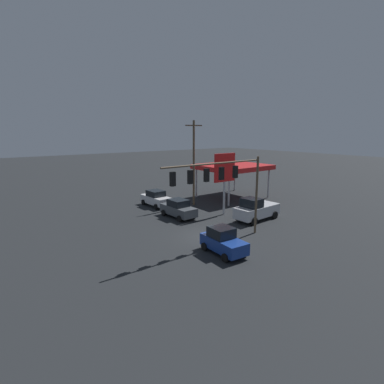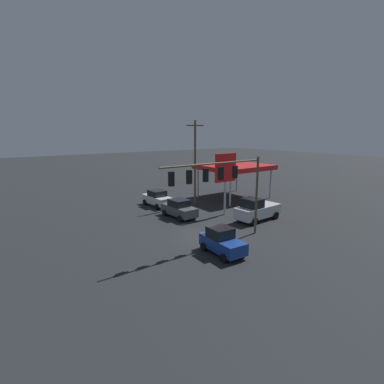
{
  "view_description": "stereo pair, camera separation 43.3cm",
  "coord_description": "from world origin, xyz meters",
  "px_view_note": "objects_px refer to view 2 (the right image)",
  "views": [
    {
      "loc": [
        15.84,
        18.91,
        9.0
      ],
      "look_at": [
        0.0,
        -2.0,
        3.62
      ],
      "focal_mm": 28.0,
      "sensor_mm": 36.0,
      "label": 1
    },
    {
      "loc": [
        15.49,
        19.17,
        9.0
      ],
      "look_at": [
        0.0,
        -2.0,
        3.62
      ],
      "focal_mm": 28.0,
      "sensor_mm": 36.0,
      "label": 2
    }
  ],
  "objects_px": {
    "traffic_signal_assembly": "(221,179)",
    "utility_pole": "(195,161)",
    "hatchback_crossing": "(222,241)",
    "sedan_waiting": "(179,208)",
    "sedan_far": "(157,198)",
    "pickup_parked": "(257,210)",
    "price_sign": "(226,170)"
  },
  "relations": [
    {
      "from": "traffic_signal_assembly",
      "to": "utility_pole",
      "type": "distance_m",
      "value": 13.08
    },
    {
      "from": "hatchback_crossing",
      "to": "sedan_waiting",
      "type": "relative_size",
      "value": 0.88
    },
    {
      "from": "traffic_signal_assembly",
      "to": "sedan_far",
      "type": "height_order",
      "value": "traffic_signal_assembly"
    },
    {
      "from": "sedan_far",
      "to": "traffic_signal_assembly",
      "type": "bearing_deg",
      "value": -11.1
    },
    {
      "from": "utility_pole",
      "to": "pickup_parked",
      "type": "xyz_separation_m",
      "value": [
        -1.14,
        8.98,
        -4.29
      ]
    },
    {
      "from": "price_sign",
      "to": "sedan_far",
      "type": "relative_size",
      "value": 1.49
    },
    {
      "from": "price_sign",
      "to": "hatchback_crossing",
      "type": "relative_size",
      "value": 1.71
    },
    {
      "from": "traffic_signal_assembly",
      "to": "utility_pole",
      "type": "relative_size",
      "value": 0.96
    },
    {
      "from": "traffic_signal_assembly",
      "to": "hatchback_crossing",
      "type": "relative_size",
      "value": 2.51
    },
    {
      "from": "pickup_parked",
      "to": "sedan_waiting",
      "type": "xyz_separation_m",
      "value": [
        5.74,
        -5.65,
        -0.16
      ]
    },
    {
      "from": "sedan_far",
      "to": "sedan_waiting",
      "type": "xyz_separation_m",
      "value": [
        0.58,
        5.66,
        0.0
      ]
    },
    {
      "from": "pickup_parked",
      "to": "utility_pole",
      "type": "bearing_deg",
      "value": -85.81
    },
    {
      "from": "sedan_far",
      "to": "price_sign",
      "type": "bearing_deg",
      "value": 24.81
    },
    {
      "from": "price_sign",
      "to": "sedan_waiting",
      "type": "xyz_separation_m",
      "value": [
        4.58,
        -2.1,
        -3.93
      ]
    },
    {
      "from": "pickup_parked",
      "to": "hatchback_crossing",
      "type": "bearing_deg",
      "value": 23.32
    },
    {
      "from": "pickup_parked",
      "to": "sedan_waiting",
      "type": "bearing_deg",
      "value": -47.55
    },
    {
      "from": "utility_pole",
      "to": "hatchback_crossing",
      "type": "height_order",
      "value": "utility_pole"
    },
    {
      "from": "utility_pole",
      "to": "price_sign",
      "type": "distance_m",
      "value": 5.46
    },
    {
      "from": "pickup_parked",
      "to": "sedan_waiting",
      "type": "height_order",
      "value": "pickup_parked"
    },
    {
      "from": "traffic_signal_assembly",
      "to": "sedan_far",
      "type": "xyz_separation_m",
      "value": [
        -2.11,
        -13.87,
        -4.37
      ]
    },
    {
      "from": "sedan_waiting",
      "to": "price_sign",
      "type": "bearing_deg",
      "value": 63.78
    },
    {
      "from": "hatchback_crossing",
      "to": "sedan_waiting",
      "type": "height_order",
      "value": "hatchback_crossing"
    },
    {
      "from": "traffic_signal_assembly",
      "to": "price_sign",
      "type": "distance_m",
      "value": 8.65
    },
    {
      "from": "traffic_signal_assembly",
      "to": "pickup_parked",
      "type": "height_order",
      "value": "traffic_signal_assembly"
    },
    {
      "from": "hatchback_crossing",
      "to": "pickup_parked",
      "type": "xyz_separation_m",
      "value": [
        -8.49,
        -4.2,
        0.16
      ]
    },
    {
      "from": "price_sign",
      "to": "utility_pole",
      "type": "bearing_deg",
      "value": -90.21
    },
    {
      "from": "price_sign",
      "to": "sedan_far",
      "type": "xyz_separation_m",
      "value": [
        4.0,
        -7.76,
        -3.93
      ]
    },
    {
      "from": "hatchback_crossing",
      "to": "sedan_far",
      "type": "height_order",
      "value": "hatchback_crossing"
    },
    {
      "from": "traffic_signal_assembly",
      "to": "price_sign",
      "type": "xyz_separation_m",
      "value": [
        -6.11,
        -6.11,
        -0.44
      ]
    },
    {
      "from": "utility_pole",
      "to": "hatchback_crossing",
      "type": "distance_m",
      "value": 15.74
    },
    {
      "from": "utility_pole",
      "to": "pickup_parked",
      "type": "height_order",
      "value": "utility_pole"
    },
    {
      "from": "traffic_signal_assembly",
      "to": "price_sign",
      "type": "bearing_deg",
      "value": -135.0
    }
  ]
}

